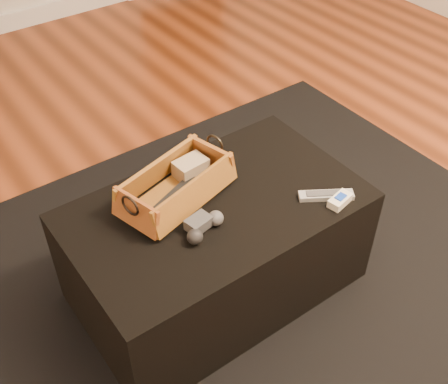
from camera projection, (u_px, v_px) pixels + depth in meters
floor at (278, 276)px, 2.21m from camera, size 5.00×5.50×0.01m
baseboard at (21, 19)px, 3.83m from camera, size 5.00×0.04×0.12m
area_rug at (224, 294)px, 2.13m from camera, size 2.60×2.00×0.01m
ottoman at (216, 247)px, 2.02m from camera, size 1.00×0.60×0.42m
tv_remote at (176, 197)px, 1.87m from camera, size 0.22×0.12×0.02m
cloth_bundle at (191, 168)px, 1.95m from camera, size 0.12×0.09×0.06m
wicker_basket at (176, 186)px, 1.88m from camera, size 0.45×0.31×0.14m
game_controller at (203, 226)px, 1.77m from camera, size 0.16×0.11×0.05m
silver_remote at (326, 195)px, 1.90m from camera, size 0.18×0.14×0.02m
cream_gadget at (340, 200)px, 1.87m from camera, size 0.10×0.06×0.03m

